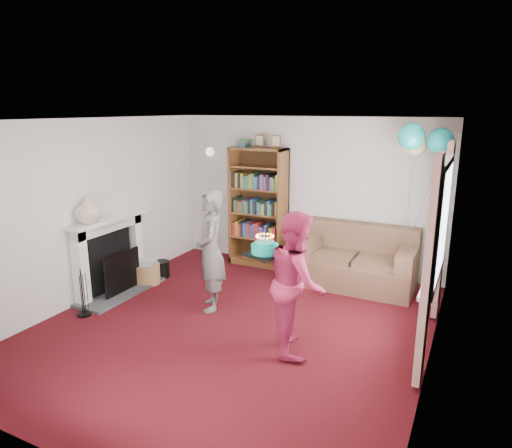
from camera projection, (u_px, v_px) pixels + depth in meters
The scene contains 16 objects.
ground at pixel (233, 327), 5.64m from camera, with size 5.00×5.00×0.00m, color #370810.
wall_back at pixel (306, 194), 7.51m from camera, with size 4.50×0.02×2.50m, color silver.
wall_left at pixel (89, 211), 6.30m from camera, with size 0.02×5.00×2.50m, color silver.
wall_right at pixel (438, 256), 4.36m from camera, with size 0.02×5.00×2.50m, color silver.
ceiling at pixel (231, 119), 5.02m from camera, with size 4.50×5.00×0.01m, color white.
fireplace at pixel (113, 259), 6.58m from camera, with size 0.55×1.80×1.12m.
window_bay at pixel (438, 244), 4.92m from camera, with size 0.14×2.02×2.20m.
wall_sconce at pixel (210, 152), 7.98m from camera, with size 0.16×0.23×0.16m.
bookcase at pixel (259, 208), 7.73m from camera, with size 0.95×0.42×2.21m.
sofa at pixel (357, 263), 6.92m from camera, with size 1.71×0.91×0.91m.
wicker_basket at pixel (147, 273), 7.01m from camera, with size 0.41×0.41×0.36m.
person_striped at pixel (211, 251), 5.97m from camera, with size 0.59×0.39×1.61m, color black.
person_magenta at pixel (297, 282), 4.95m from camera, with size 0.77×0.60×1.58m, color #AC2249.
birthday_cake at pixel (265, 249), 4.98m from camera, with size 0.36×0.36×0.22m.
balloons at pixel (422, 141), 5.84m from camera, with size 0.66×0.71×1.78m.
mantel_vase at pixel (88, 209), 6.09m from camera, with size 0.36×0.36×0.38m, color beige.
Camera 1 is at (2.53, -4.50, 2.63)m, focal length 32.00 mm.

